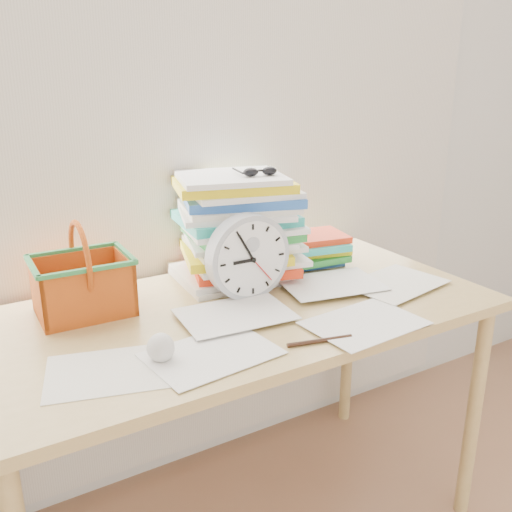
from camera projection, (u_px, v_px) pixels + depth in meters
curtain at (177, 93)px, 1.69m from camera, size 2.40×0.01×2.50m
desk at (241, 332)px, 1.58m from camera, size 1.40×0.70×0.75m
paper_stack at (238, 228)px, 1.73m from camera, size 0.41×0.36×0.32m
clock at (248, 257)px, 1.59m from camera, size 0.24×0.05×0.24m
sunglasses at (260, 171)px, 1.65m from camera, size 0.13×0.12×0.03m
book_stack at (314, 249)px, 1.88m from camera, size 0.27×0.22×0.10m
basket at (81, 269)px, 1.48m from camera, size 0.25×0.20×0.25m
crumpled_ball at (160, 347)px, 1.27m from camera, size 0.07×0.07×0.07m
pen at (320, 341)px, 1.35m from camera, size 0.16×0.05×0.01m
scattered_papers at (241, 305)px, 1.55m from camera, size 1.26×0.42×0.02m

